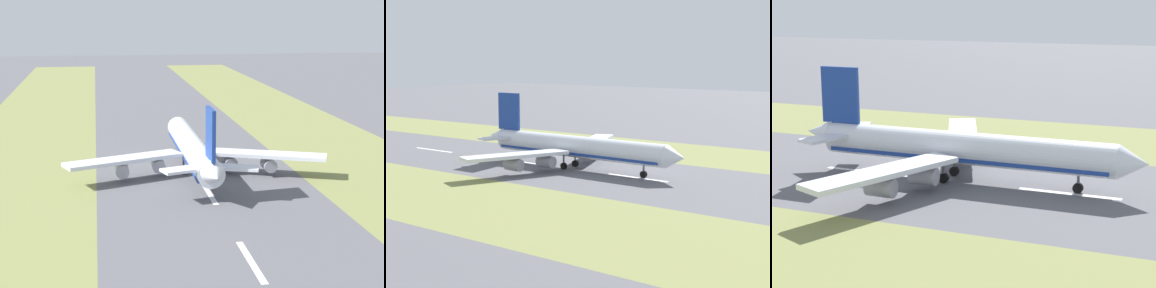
{
  "view_description": "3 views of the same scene",
  "coord_description": "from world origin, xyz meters",
  "views": [
    {
      "loc": [
        -24.23,
        -150.97,
        41.12
      ],
      "look_at": [
        -0.87,
        5.4,
        7.0
      ],
      "focal_mm": 60.0,
      "sensor_mm": 36.0,
      "label": 1
    },
    {
      "loc": [
        138.15,
        112.38,
        31.35
      ],
      "look_at": [
        -0.87,
        5.4,
        7.0
      ],
      "focal_mm": 60.0,
      "sensor_mm": 36.0,
      "label": 2
    },
    {
      "loc": [
        105.63,
        47.91,
        32.48
      ],
      "look_at": [
        -0.87,
        5.4,
        7.0
      ],
      "focal_mm": 60.0,
      "sensor_mm": 36.0,
      "label": 3
    }
  ],
  "objects": [
    {
      "name": "centreline_dash_mid",
      "position": [
        0.0,
        -14.6,
        0.01
      ],
      "size": [
        1.2,
        18.0,
        0.01
      ],
      "primitive_type": "cube",
      "color": "silver",
      "rests_on": "ground"
    },
    {
      "name": "ground_plane",
      "position": [
        0.0,
        0.0,
        0.0
      ],
      "size": [
        800.0,
        800.0,
        0.0
      ],
      "primitive_type": "plane",
      "color": "#56565B"
    },
    {
      "name": "centreline_dash_near",
      "position": [
        0.0,
        -54.6,
        0.01
      ],
      "size": [
        1.2,
        18.0,
        0.01
      ],
      "primitive_type": "cube",
      "color": "silver",
      "rests_on": "ground"
    },
    {
      "name": "airplane_main_jet",
      "position": [
        -0.86,
        3.49,
        6.02
      ],
      "size": [
        64.14,
        67.02,
        20.2
      ],
      "color": "silver",
      "rests_on": "ground"
    },
    {
      "name": "grass_median_west",
      "position": [
        -45.0,
        0.0,
        0.0
      ],
      "size": [
        40.0,
        600.0,
        0.01
      ],
      "primitive_type": "cube",
      "color": "olive",
      "rests_on": "ground"
    },
    {
      "name": "centreline_dash_far",
      "position": [
        0.0,
        25.4,
        0.01
      ],
      "size": [
        1.2,
        18.0,
        0.01
      ],
      "primitive_type": "cube",
      "color": "silver",
      "rests_on": "ground"
    },
    {
      "name": "grass_median_east",
      "position": [
        45.0,
        0.0,
        0.0
      ],
      "size": [
        40.0,
        600.0,
        0.01
      ],
      "primitive_type": "cube",
      "color": "olive",
      "rests_on": "ground"
    }
  ]
}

